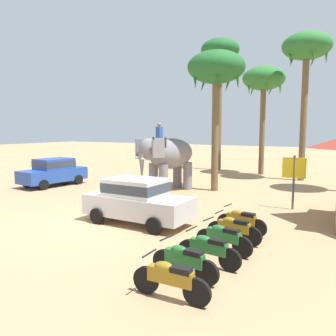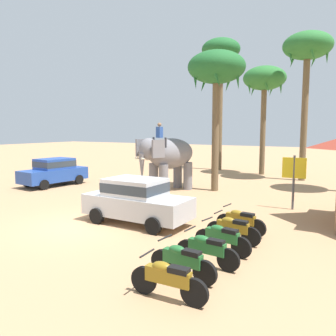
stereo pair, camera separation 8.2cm
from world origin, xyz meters
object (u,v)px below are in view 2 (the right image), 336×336
object	(u,v)px
palm_tree_near_hut	(221,55)
signboard_yellow	(294,172)
motorcycle_second_in_row	(182,260)
palm_tree_behind_elephant	(216,71)
elephant_with_mahout	(168,156)
car_sedan_foreground	(137,199)
motorcycle_far_in_row	(233,228)
motorcycle_fourth_in_row	(222,237)
palm_tree_left_of_road	(307,51)
car_parked_far_side	(54,171)
motorcycle_end_of_row	(240,220)
palm_tree_far_back	(264,81)
motorcycle_nearest_camera	(168,279)
motorcycle_mid_row	(207,249)

from	to	relation	value
palm_tree_near_hut	signboard_yellow	distance (m)	16.67
motorcycle_second_in_row	palm_tree_behind_elephant	size ratio (longest dim) A/B	0.23
elephant_with_mahout	palm_tree_near_hut	bearing A→B (deg)	95.58
car_sedan_foreground	palm_tree_near_hut	bearing A→B (deg)	100.86
palm_tree_behind_elephant	motorcycle_far_in_row	bearing A→B (deg)	-64.92
palm_tree_near_hut	car_sedan_foreground	bearing A→B (deg)	-79.14
palm_tree_near_hut	signboard_yellow	size ratio (longest dim) A/B	4.59
motorcycle_fourth_in_row	palm_tree_left_of_road	bearing A→B (deg)	90.27
elephant_with_mahout	palm_tree_left_of_road	size ratio (longest dim) A/B	0.41
car_parked_far_side	motorcycle_end_of_row	distance (m)	13.76
palm_tree_left_of_road	palm_tree_far_back	world-z (taller)	palm_tree_left_of_road
car_parked_far_side	elephant_with_mahout	distance (m)	7.42
elephant_with_mahout	car_parked_far_side	bearing A→B (deg)	-165.15
motorcycle_nearest_camera	motorcycle_far_in_row	size ratio (longest dim) A/B	1.00
motorcycle_second_in_row	motorcycle_end_of_row	world-z (taller)	same
motorcycle_end_of_row	palm_tree_near_hut	world-z (taller)	palm_tree_near_hut
palm_tree_near_hut	palm_tree_left_of_road	xyz separation A→B (m)	(7.18, -2.97, -1.01)
car_sedan_foreground	palm_tree_left_of_road	distance (m)	16.80
car_parked_far_side	motorcycle_mid_row	size ratio (longest dim) A/B	2.37
motorcycle_nearest_camera	palm_tree_behind_elephant	size ratio (longest dim) A/B	0.23
elephant_with_mahout	palm_tree_left_of_road	bearing A→B (deg)	52.68
motorcycle_far_in_row	palm_tree_left_of_road	xyz separation A→B (m)	(-0.05, 14.82, 8.16)
palm_tree_behind_elephant	signboard_yellow	size ratio (longest dim) A/B	3.27
palm_tree_behind_elephant	palm_tree_far_back	bearing A→B (deg)	85.83
motorcycle_fourth_in_row	elephant_with_mahout	bearing A→B (deg)	128.33
motorcycle_end_of_row	signboard_yellow	xyz separation A→B (m)	(0.95, 4.57, 1.22)
motorcycle_end_of_row	elephant_with_mahout	bearing A→B (deg)	136.41
palm_tree_behind_elephant	palm_tree_left_of_road	bearing A→B (deg)	60.10
motorcycle_second_in_row	motorcycle_end_of_row	size ratio (longest dim) A/B	1.00
car_sedan_foreground	car_parked_far_side	distance (m)	10.40
motorcycle_end_of_row	signboard_yellow	distance (m)	4.82
palm_tree_left_of_road	signboard_yellow	xyz separation A→B (m)	(0.92, -9.23, -6.94)
palm_tree_far_back	car_sedan_foreground	bearing A→B (deg)	-92.32
motorcycle_second_in_row	motorcycle_fourth_in_row	xyz separation A→B (m)	(0.22, 2.07, 0.00)
motorcycle_second_in_row	motorcycle_fourth_in_row	bearing A→B (deg)	83.94
palm_tree_behind_elephant	palm_tree_near_hut	xyz separation A→B (m)	(-3.38, 9.57, 2.92)
motorcycle_nearest_camera	motorcycle_fourth_in_row	xyz separation A→B (m)	(0.04, 3.10, 0.00)
motorcycle_nearest_camera	motorcycle_mid_row	world-z (taller)	same
motorcycle_nearest_camera	motorcycle_mid_row	xyz separation A→B (m)	(0.02, 2.01, 0.00)
motorcycle_nearest_camera	motorcycle_end_of_row	distance (m)	5.12
elephant_with_mahout	motorcycle_second_in_row	distance (m)	11.65
car_parked_far_side	motorcycle_end_of_row	xyz separation A→B (m)	(13.19, -3.91, -0.46)
palm_tree_near_hut	elephant_with_mahout	bearing A→B (deg)	-84.42
motorcycle_second_in_row	palm_tree_behind_elephant	bearing A→B (deg)	107.90
motorcycle_far_in_row	signboard_yellow	world-z (taller)	signboard_yellow
car_sedan_foreground	motorcycle_mid_row	size ratio (longest dim) A/B	2.30
signboard_yellow	palm_tree_left_of_road	bearing A→B (deg)	95.72
motorcycle_second_in_row	motorcycle_far_in_row	size ratio (longest dim) A/B	1.00
motorcycle_nearest_camera	palm_tree_left_of_road	xyz separation A→B (m)	(-0.04, 18.92, 8.16)
car_sedan_foreground	palm_tree_behind_elephant	distance (m)	9.74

